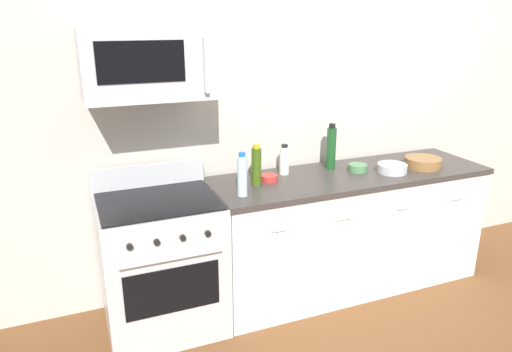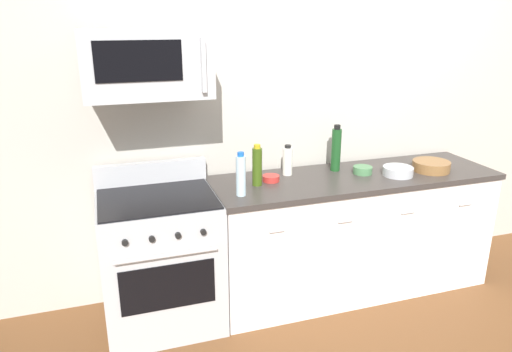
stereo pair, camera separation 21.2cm
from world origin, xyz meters
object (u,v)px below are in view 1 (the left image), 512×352
at_px(bottle_vinegar_white, 284,160).
at_px(bottle_water_clear, 242,175).
at_px(bottle_olive_oil, 256,166).
at_px(range_oven, 162,263).
at_px(bowl_red_small, 269,178).
at_px(bowl_steel_prep, 392,168).
at_px(microwave, 146,64).
at_px(bottle_wine_green, 331,148).
at_px(bowl_green_glaze, 358,168).
at_px(bowl_wooden_salad, 423,162).

bearing_deg(bottle_vinegar_white, bottle_water_clear, -145.50).
bearing_deg(bottle_olive_oil, range_oven, -178.60).
bearing_deg(bowl_red_small, bowl_steel_prep, -10.30).
xyz_separation_m(bowl_steel_prep, bowl_red_small, (-0.92, 0.17, -0.01)).
relative_size(bottle_vinegar_white, bowl_red_small, 1.85).
distance_m(microwave, bottle_water_clear, 0.89).
bearing_deg(bottle_vinegar_white, bowl_red_small, -148.40).
height_order(range_oven, microwave, microwave).
relative_size(range_oven, bottle_wine_green, 3.09).
relative_size(microwave, bottle_wine_green, 2.15).
distance_m(bowl_green_glaze, bowl_red_small, 0.70).
bearing_deg(bottle_vinegar_white, range_oven, -170.31).
distance_m(bottle_water_clear, bottle_vinegar_white, 0.53).
relative_size(range_oven, bowl_green_glaze, 7.70).
distance_m(microwave, bowl_green_glaze, 1.70).
bearing_deg(bottle_olive_oil, bottle_water_clear, -135.96).
distance_m(range_oven, bottle_wine_green, 1.48).
height_order(bowl_wooden_salad, bowl_red_small, bowl_wooden_salad).
bearing_deg(bottle_water_clear, bowl_red_small, 36.10).
height_order(bottle_water_clear, bowl_red_small, bottle_water_clear).
xyz_separation_m(microwave, bowl_wooden_salad, (2.02, -0.13, -0.79)).
xyz_separation_m(range_oven, bottle_vinegar_white, (0.96, 0.16, 0.56)).
distance_m(bowl_green_glaze, bowl_wooden_salad, 0.53).
xyz_separation_m(range_oven, bowl_red_small, (0.80, 0.06, 0.47)).
height_order(microwave, bottle_olive_oil, microwave).
bearing_deg(bottle_olive_oil, bowl_red_small, 22.13).
relative_size(bottle_vinegar_white, bowl_green_glaze, 1.60).
bearing_deg(bowl_red_small, bowl_green_glaze, -3.95).
bearing_deg(microwave, bowl_red_small, 1.42).
xyz_separation_m(microwave, bottle_water_clear, (0.52, -0.18, -0.69)).
relative_size(bottle_olive_oil, bottle_vinegar_white, 1.29).
relative_size(bottle_olive_oil, bowl_red_small, 2.38).
bearing_deg(range_oven, bottle_wine_green, 6.32).
distance_m(bottle_vinegar_white, bowl_green_glaze, 0.56).
bearing_deg(bottle_water_clear, bottle_olive_oil, 44.04).
bearing_deg(range_oven, bottle_olive_oil, 1.40).
bearing_deg(bowl_steel_prep, bottle_wine_green, 146.37).
bearing_deg(bowl_green_glaze, range_oven, -179.37).
xyz_separation_m(bottle_wine_green, bottle_vinegar_white, (-0.38, 0.02, -0.06)).
relative_size(bottle_olive_oil, bowl_green_glaze, 2.06).
distance_m(range_oven, bowl_green_glaze, 1.57).
bearing_deg(bowl_red_small, bowl_wooden_salad, -6.87).
height_order(bottle_olive_oil, bowl_green_glaze, bottle_olive_oil).
height_order(bottle_olive_oil, bottle_water_clear, bottle_water_clear).
relative_size(bottle_water_clear, bowl_steel_prep, 1.33).
xyz_separation_m(bottle_olive_oil, bowl_red_small, (0.12, 0.05, -0.11)).
bearing_deg(bottle_vinegar_white, bowl_green_glaze, -15.45).
bearing_deg(bottle_vinegar_white, bowl_steel_prep, -19.43).
height_order(bottle_wine_green, bowl_wooden_salad, bottle_wine_green).
bearing_deg(bowl_red_small, bottle_vinegar_white, 31.60).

